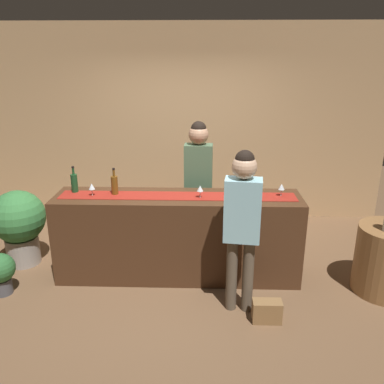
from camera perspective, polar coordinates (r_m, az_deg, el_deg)
ground_plane at (r=4.80m, az=-1.94°, el=-11.61°), size 10.00×10.00×0.00m
back_wall at (r=6.12m, az=-0.93°, el=9.59°), size 6.00×0.12×2.90m
bar_counter at (r=4.58m, az=-2.01°, el=-6.35°), size 2.73×0.60×0.97m
counter_runner_cloth at (r=4.39m, az=-2.08°, el=-0.56°), size 2.59×0.28×0.01m
wine_bottle_green at (r=4.67m, az=-16.43°, el=1.28°), size 0.07×0.07×0.30m
wine_bottle_clear at (r=4.44m, az=8.22°, el=0.98°), size 0.07×0.07×0.30m
wine_bottle_amber at (r=4.49m, az=-10.99°, el=1.03°), size 0.07×0.07×0.30m
wine_glass_near_customer at (r=4.30m, az=1.16°, el=0.46°), size 0.07×0.07×0.14m
wine_glass_mid_counter at (r=4.46m, az=12.64°, el=0.67°), size 0.07×0.07×0.14m
wine_glass_far_end at (r=4.50m, az=-14.10°, el=0.72°), size 0.07×0.07×0.14m
bartender at (r=4.91m, az=0.92°, el=2.55°), size 0.35×0.24×1.71m
customer_sipping at (r=3.78m, az=7.18°, el=-3.47°), size 0.36×0.24×1.64m
potted_plant_tall at (r=5.24m, az=-23.43°, el=-4.01°), size 0.64×0.64×0.93m
potted_plant_small at (r=4.78m, az=-25.67°, el=-10.14°), size 0.32×0.32×0.46m
handbag at (r=4.07m, az=10.63°, el=-16.37°), size 0.28×0.14×0.22m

